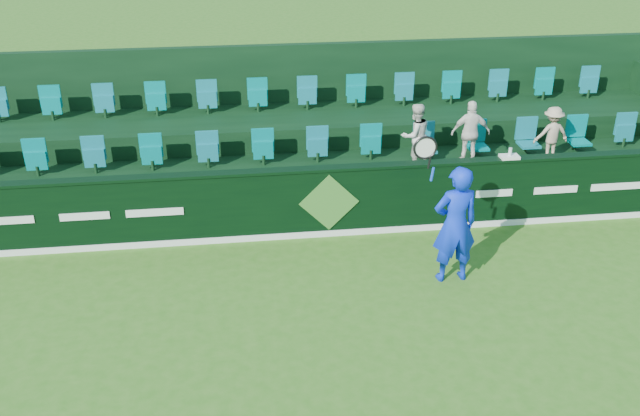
{
  "coord_description": "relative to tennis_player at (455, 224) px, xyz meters",
  "views": [
    {
      "loc": [
        -1.63,
        -7.56,
        6.37
      ],
      "look_at": [
        -0.3,
        2.8,
        1.15
      ],
      "focal_mm": 40.0,
      "sensor_mm": 36.0,
      "label": 1
    }
  ],
  "objects": [
    {
      "name": "spectator_middle",
      "position": [
        1.17,
        2.92,
        0.42
      ],
      "size": [
        0.79,
        0.4,
        1.29
      ],
      "primitive_type": "imported",
      "rotation": [
        0.0,
        0.0,
        3.03
      ],
      "color": "white",
      "rests_on": "stand_tier_front"
    },
    {
      "name": "stand_tier_front",
      "position": [
        -1.8,
        2.9,
        -0.62
      ],
      "size": [
        16.0,
        2.0,
        0.8
      ],
      "primitive_type": "cube",
      "color": "black",
      "rests_on": "ground"
    },
    {
      "name": "stand_tier_back",
      "position": [
        -1.8,
        4.8,
        -0.37
      ],
      "size": [
        16.0,
        1.8,
        1.3
      ],
      "primitive_type": "cube",
      "color": "black",
      "rests_on": "ground"
    },
    {
      "name": "tennis_player",
      "position": [
        0.0,
        0.0,
        0.0
      ],
      "size": [
        1.21,
        0.54,
        2.62
      ],
      "color": "#0D2EE1",
      "rests_on": "ground"
    },
    {
      "name": "sponsor_hoarding",
      "position": [
        -1.8,
        1.8,
        -0.35
      ],
      "size": [
        16.0,
        0.25,
        1.35
      ],
      "color": "black",
      "rests_on": "ground"
    },
    {
      "name": "spectator_right",
      "position": [
        2.85,
        2.92,
        0.33
      ],
      "size": [
        0.73,
        0.43,
        1.1
      ],
      "primitive_type": "imported",
      "rotation": [
        0.0,
        0.0,
        3.18
      ],
      "color": "tan",
      "rests_on": "stand_tier_front"
    },
    {
      "name": "seat_row_front",
      "position": [
        -1.8,
        3.3,
        0.08
      ],
      "size": [
        13.5,
        0.5,
        0.6
      ],
      "primitive_type": "cube",
      "color": "#127582",
      "rests_on": "stand_tier_front"
    },
    {
      "name": "seat_row_back",
      "position": [
        -1.8,
        5.1,
        0.58
      ],
      "size": [
        13.5,
        0.5,
        0.6
      ],
      "primitive_type": "cube",
      "color": "#127582",
      "rests_on": "stand_tier_back"
    },
    {
      "name": "towel",
      "position": [
        1.55,
        1.8,
        0.35
      ],
      "size": [
        0.34,
        0.22,
        0.05
      ],
      "primitive_type": "cube",
      "color": "white",
      "rests_on": "sponsor_hoarding"
    },
    {
      "name": "ground",
      "position": [
        -1.8,
        -2.2,
        -1.02
      ],
      "size": [
        60.0,
        60.0,
        0.0
      ],
      "primitive_type": "plane",
      "color": "#326D1A",
      "rests_on": "ground"
    },
    {
      "name": "stand_rear",
      "position": [
        -1.8,
        5.24,
        0.19
      ],
      "size": [
        16.0,
        4.1,
        2.6
      ],
      "color": "black",
      "rests_on": "ground"
    },
    {
      "name": "drinks_bottle",
      "position": [
        1.55,
        1.8,
        0.43
      ],
      "size": [
        0.06,
        0.06,
        0.2
      ],
      "primitive_type": "cylinder",
      "color": "silver",
      "rests_on": "sponsor_hoarding"
    },
    {
      "name": "spectator_left",
      "position": [
        0.05,
        2.92,
        0.42
      ],
      "size": [
        0.75,
        0.67,
        1.28
      ],
      "primitive_type": "imported",
      "rotation": [
        0.0,
        0.0,
        3.49
      ],
      "color": "silver",
      "rests_on": "stand_tier_front"
    }
  ]
}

